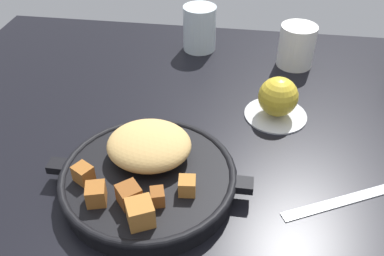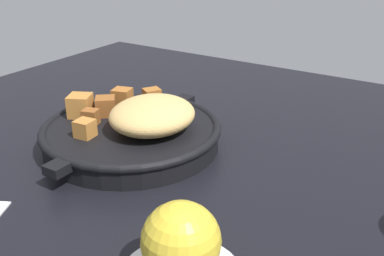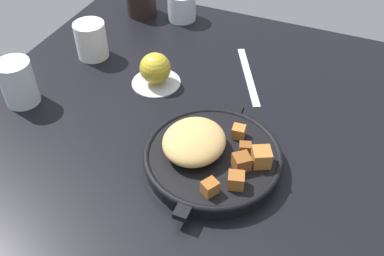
# 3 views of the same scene
# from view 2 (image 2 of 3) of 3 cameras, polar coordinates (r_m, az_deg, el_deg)

# --- Properties ---
(ground_plane) EXTENTS (1.04, 0.99, 0.02)m
(ground_plane) POSITION_cam_2_polar(r_m,az_deg,el_deg) (0.58, -5.81, -6.20)
(ground_plane) COLOR black
(cast_iron_skillet) EXTENTS (0.29, 0.25, 0.07)m
(cast_iron_skillet) POSITION_cam_2_polar(r_m,az_deg,el_deg) (0.63, -7.31, -0.15)
(cast_iron_skillet) COLOR black
(cast_iron_skillet) RESTS_ON ground_plane
(red_apple) EXTENTS (0.07, 0.07, 0.07)m
(red_apple) POSITION_cam_2_polar(r_m,az_deg,el_deg) (0.39, -1.41, -14.10)
(red_apple) COLOR gold
(red_apple) RESTS_ON saucer_plate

